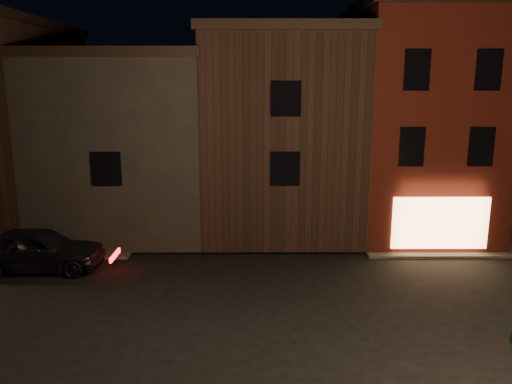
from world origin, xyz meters
TOP-DOWN VIEW (x-y plane):
  - ground at (0.00, 0.00)m, footprint 120.00×120.00m
  - corner_building at (8.00, 9.47)m, footprint 6.50×8.50m
  - row_building_a at (1.50, 10.50)m, footprint 7.30×10.30m
  - row_building_b at (-5.75, 10.50)m, footprint 7.80×10.30m
  - parked_car_a at (-8.12, 3.83)m, footprint 5.01×2.09m

SIDE VIEW (x-z plane):
  - ground at x=0.00m, z-range 0.00..0.00m
  - parked_car_a at x=-8.12m, z-range 0.00..1.70m
  - row_building_b at x=-5.75m, z-range 0.13..8.53m
  - row_building_a at x=1.50m, z-range 0.13..9.53m
  - corner_building at x=8.00m, z-range 0.15..10.65m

